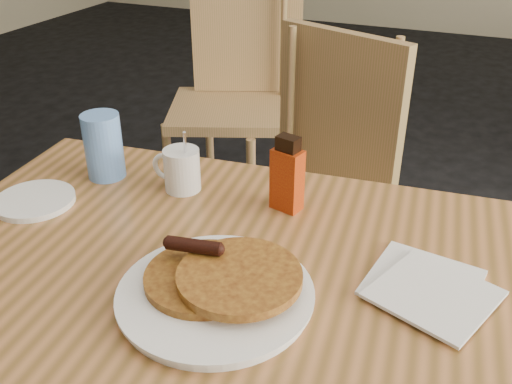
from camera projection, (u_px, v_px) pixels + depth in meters
main_table at (222, 282)px, 1.00m from camera, size 1.22×0.89×0.75m
chair_main_far at (326, 169)px, 1.68m from camera, size 0.56×0.57×0.95m
chair_wall_extra at (237, 76)px, 2.34m from camera, size 0.59×0.60×1.01m
pancake_plate at (217, 288)px, 0.89m from camera, size 0.31×0.31×0.07m
coffee_mug at (181, 169)px, 1.18m from camera, size 0.11×0.08×0.14m
syrup_bottle at (287, 176)px, 1.10m from camera, size 0.07×0.05×0.15m
napkin_stack at (428, 288)px, 0.91m from camera, size 0.22×0.23×0.01m
blue_tumbler at (103, 146)px, 1.22m from camera, size 0.10×0.10×0.14m
side_saucer at (35, 200)px, 1.15m from camera, size 0.21×0.21×0.01m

